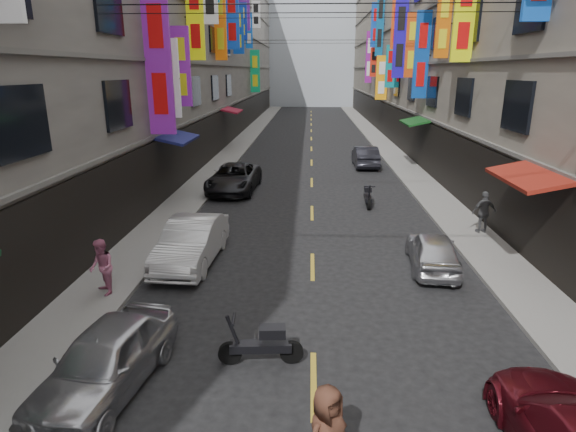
# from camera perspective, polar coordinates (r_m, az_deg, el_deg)

# --- Properties ---
(sidewalk_left) EXTENTS (2.00, 90.00, 0.12)m
(sidewalk_left) POSITION_cam_1_polar(r_m,az_deg,el_deg) (39.07, -6.13, 8.07)
(sidewalk_left) COLOR slate
(sidewalk_left) RESTS_ON ground
(sidewalk_right) EXTENTS (2.00, 90.00, 0.12)m
(sidewalk_right) POSITION_cam_1_polar(r_m,az_deg,el_deg) (39.12, 11.70, 7.83)
(sidewalk_right) COLOR slate
(sidewalk_right) RESTS_ON ground
(building_row_left) EXTENTS (10.14, 90.00, 19.00)m
(building_row_left) POSITION_cam_1_polar(r_m,az_deg,el_deg) (40.13, -15.69, 21.31)
(building_row_left) COLOR gray
(building_row_left) RESTS_ON ground
(building_row_right) EXTENTS (10.14, 90.00, 19.00)m
(building_row_right) POSITION_cam_1_polar(r_m,az_deg,el_deg) (40.21, 21.60, 20.79)
(building_row_right) COLOR gray
(building_row_right) RESTS_ON ground
(haze_block) EXTENTS (18.00, 8.00, 22.00)m
(haze_block) POSITION_cam_1_polar(r_m,az_deg,el_deg) (88.32, 2.85, 20.11)
(haze_block) COLOR #A5AEB8
(haze_block) RESTS_ON ground
(shop_signage) EXTENTS (14.00, 55.00, 12.40)m
(shop_signage) POSITION_cam_1_polar(r_m,az_deg,el_deg) (31.32, 2.73, 22.66)
(shop_signage) COLOR blue
(shop_signage) RESTS_ON ground
(street_awnings) EXTENTS (13.99, 35.20, 0.41)m
(street_awnings) POSITION_cam_1_polar(r_m,az_deg,el_deg) (22.40, -0.31, 9.25)
(street_awnings) COLOR #15502B
(street_awnings) RESTS_ON ground
(overhead_cables) EXTENTS (14.00, 38.04, 1.24)m
(overhead_cables) POSITION_cam_1_polar(r_m,az_deg,el_deg) (26.33, 3.13, 23.02)
(overhead_cables) COLOR black
(overhead_cables) RESTS_ON ground
(lane_markings) EXTENTS (0.12, 80.20, 0.01)m
(lane_markings) POSITION_cam_1_polar(r_m,az_deg,el_deg) (35.68, 2.80, 7.22)
(lane_markings) COLOR gold
(lane_markings) RESTS_ON ground
(scooter_crossing) EXTENTS (1.80, 0.50, 1.14)m
(scooter_crossing) POSITION_cam_1_polar(r_m,az_deg,el_deg) (10.48, -3.08, -14.98)
(scooter_crossing) COLOR black
(scooter_crossing) RESTS_ON ground
(scooter_far_right) EXTENTS (0.50, 1.80, 1.14)m
(scooter_far_right) POSITION_cam_1_polar(r_m,az_deg,el_deg) (22.32, 9.44, 2.30)
(scooter_far_right) COLOR black
(scooter_far_right) RESTS_ON ground
(car_left_near) EXTENTS (2.12, 4.01, 1.30)m
(car_left_near) POSITION_cam_1_polar(r_m,az_deg,el_deg) (10.24, -20.80, -15.65)
(car_left_near) COLOR #BCBDC1
(car_left_near) RESTS_ON ground
(car_left_mid) EXTENTS (1.73, 4.41, 1.43)m
(car_left_mid) POSITION_cam_1_polar(r_m,az_deg,el_deg) (15.71, -11.38, -3.02)
(car_left_mid) COLOR silver
(car_left_mid) RESTS_ON ground
(car_left_far) EXTENTS (2.50, 5.03, 1.37)m
(car_left_far) POSITION_cam_1_polar(r_m,az_deg,el_deg) (24.87, -6.42, 4.49)
(car_left_far) COLOR black
(car_left_far) RESTS_ON ground
(car_right_mid) EXTENTS (1.72, 3.61, 1.19)m
(car_right_mid) POSITION_cam_1_polar(r_m,az_deg,el_deg) (15.68, 16.78, -3.93)
(car_right_mid) COLOR silver
(car_right_mid) RESTS_ON ground
(car_right_far) EXTENTS (1.46, 4.09, 1.34)m
(car_right_far) POSITION_cam_1_polar(r_m,az_deg,el_deg) (31.59, 9.13, 7.00)
(car_right_far) COLOR #292931
(car_right_far) RESTS_ON ground
(pedestrian_lfar) EXTENTS (0.86, 0.91, 1.55)m
(pedestrian_lfar) POSITION_cam_1_polar(r_m,az_deg,el_deg) (13.93, -21.22, -5.70)
(pedestrian_lfar) COLOR #C4688B
(pedestrian_lfar) RESTS_ON sidewalk_left
(pedestrian_rfar) EXTENTS (1.02, 0.70, 1.59)m
(pedestrian_rfar) POSITION_cam_1_polar(r_m,az_deg,el_deg) (19.34, 22.20, 0.43)
(pedestrian_rfar) COLOR #525254
(pedestrian_rfar) RESTS_ON sidewalk_right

